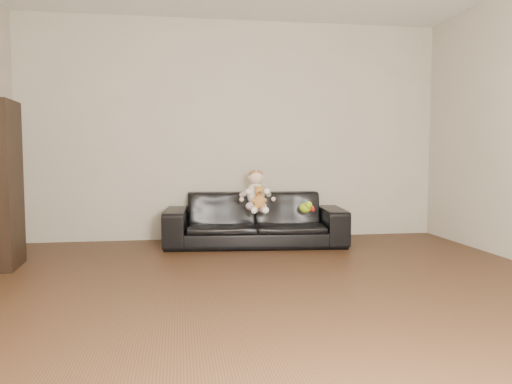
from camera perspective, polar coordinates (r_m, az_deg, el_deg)
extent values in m
plane|color=#402716|center=(3.46, 2.86, -12.84)|extent=(5.50, 5.50, 0.00)
plane|color=#B4AA97|center=(6.03, -2.42, 7.04)|extent=(5.00, 0.00, 5.00)
imported|color=black|center=(5.60, -0.12, -3.11)|extent=(2.05, 0.95, 0.58)
ellipsoid|color=silver|center=(5.48, 0.00, -1.64)|extent=(0.25, 0.22, 0.13)
ellipsoid|color=white|center=(5.48, -0.02, -0.22)|extent=(0.21, 0.18, 0.24)
sphere|color=beige|center=(5.46, 0.00, 1.73)|extent=(0.17, 0.17, 0.16)
ellipsoid|color=#8C603F|center=(5.47, -0.02, 1.99)|extent=(0.17, 0.17, 0.11)
cylinder|color=silver|center=(5.33, -0.27, -2.02)|extent=(0.08, 0.20, 0.08)
cylinder|color=silver|center=(5.35, 0.76, -2.00)|extent=(0.08, 0.20, 0.08)
sphere|color=white|center=(5.23, -0.21, -2.15)|extent=(0.07, 0.07, 0.07)
sphere|color=white|center=(5.25, 1.04, -2.13)|extent=(0.07, 0.07, 0.07)
cylinder|color=white|center=(5.41, -1.25, -0.13)|extent=(0.07, 0.17, 0.11)
cylinder|color=white|center=(5.45, 1.36, -0.10)|extent=(0.07, 0.17, 0.11)
ellipsoid|color=#B27332|center=(5.33, 0.35, -1.07)|extent=(0.14, 0.12, 0.15)
sphere|color=#B27332|center=(5.31, 0.38, 0.10)|extent=(0.11, 0.11, 0.10)
sphere|color=#B27332|center=(5.31, -0.03, 0.52)|extent=(0.04, 0.04, 0.04)
sphere|color=#B27332|center=(5.32, 0.75, 0.53)|extent=(0.04, 0.04, 0.04)
sphere|color=#593819|center=(5.26, 0.46, -0.05)|extent=(0.04, 0.04, 0.04)
ellipsoid|color=#A0D519|center=(5.44, 5.63, -1.81)|extent=(0.18, 0.19, 0.11)
sphere|color=red|center=(5.52, 6.45, -1.98)|extent=(0.07, 0.07, 0.06)
cylinder|color=#1726B8|center=(5.63, 6.30, -2.08)|extent=(0.13, 0.13, 0.01)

